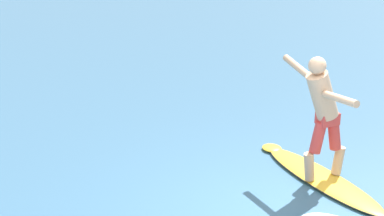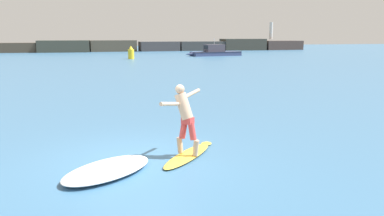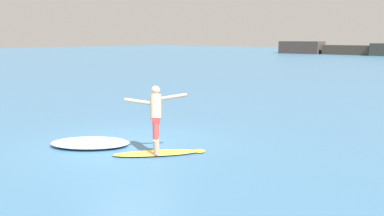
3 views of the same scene
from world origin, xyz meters
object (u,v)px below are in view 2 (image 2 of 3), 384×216
object	(u,v)px
surfboard	(189,155)
fishing_boat_near_jetty	(215,52)
surfer	(185,114)
channel_marker_buoy	(131,53)

from	to	relation	value
surfboard	fishing_boat_near_jetty	world-z (taller)	fishing_boat_near_jetty
surfboard	surfer	xyz separation A→B (m)	(-0.09, 0.03, 1.03)
channel_marker_buoy	surfboard	bearing A→B (deg)	-94.22
fishing_boat_near_jetty	channel_marker_buoy	distance (m)	13.28
surfboard	fishing_boat_near_jetty	bearing A→B (deg)	70.46
surfer	channel_marker_buoy	distance (m)	38.94
surfer	fishing_boat_near_jetty	world-z (taller)	fishing_boat_near_jetty
surfer	channel_marker_buoy	xyz separation A→B (m)	(2.96, 38.82, -0.33)
surfboard	fishing_boat_near_jetty	distance (m)	45.97
surfboard	surfer	bearing A→B (deg)	158.42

